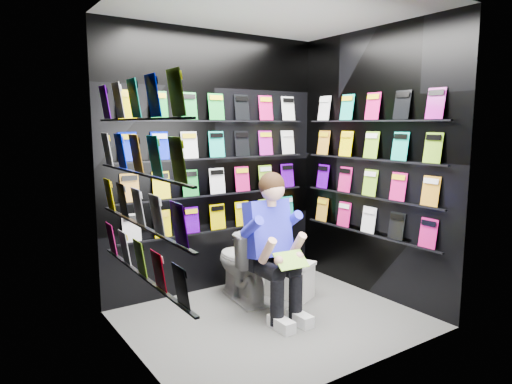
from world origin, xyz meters
TOP-DOWN VIEW (x-y plane):
  - floor at (0.00, 0.00)m, footprint 2.40×2.40m
  - ceiling at (0.00, 0.00)m, footprint 2.40×2.40m
  - wall_back at (0.00, 1.00)m, footprint 2.40×0.04m
  - wall_front at (0.00, -1.00)m, footprint 2.40×0.04m
  - wall_left at (-1.20, 0.00)m, footprint 0.04×2.00m
  - wall_right at (1.20, 0.00)m, footprint 0.04×2.00m
  - comics_back at (0.00, 0.97)m, footprint 2.10×0.06m
  - comics_left at (-1.17, 0.00)m, footprint 0.06×1.70m
  - comics_right at (1.17, 0.00)m, footprint 0.06×1.70m
  - toilet at (0.04, 0.54)m, footprint 0.50×0.79m
  - longbox at (0.46, 0.36)m, footprint 0.39×0.50m
  - longbox_lid at (0.46, 0.36)m, footprint 0.42×0.53m
  - reader at (0.04, 0.16)m, footprint 0.59×0.80m
  - held_comic at (0.04, -0.19)m, footprint 0.29×0.19m

SIDE VIEW (x-z plane):
  - floor at x=0.00m, z-range 0.00..0.00m
  - longbox at x=0.46m, z-range 0.00..0.33m
  - longbox_lid at x=0.46m, z-range 0.33..0.36m
  - toilet at x=0.04m, z-range 0.00..0.73m
  - held_comic at x=0.04m, z-range 0.52..0.64m
  - reader at x=0.04m, z-range 0.08..1.45m
  - wall_back at x=0.00m, z-range 0.00..2.60m
  - wall_front at x=0.00m, z-range 0.00..2.60m
  - wall_left at x=-1.20m, z-range 0.00..2.60m
  - wall_right at x=1.20m, z-range 0.00..2.60m
  - comics_back at x=0.00m, z-range 0.62..1.99m
  - comics_left at x=-1.17m, z-range 0.62..1.99m
  - comics_right at x=1.17m, z-range 0.62..1.99m
  - ceiling at x=0.00m, z-range 2.60..2.60m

